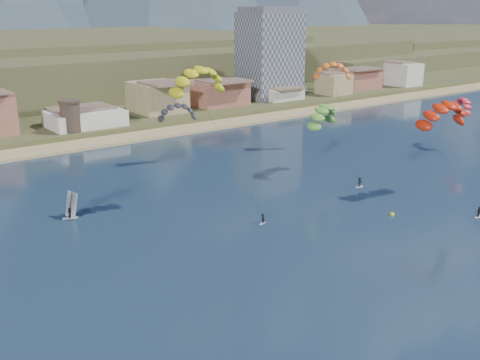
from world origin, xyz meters
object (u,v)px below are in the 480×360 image
object	(u,v)px
watchtower	(70,116)
kitesurfer_yellow	(198,77)
windsurfer	(71,210)
kitesurfer_orange	(443,110)
kitesurfer_green	(323,113)
buoy	(392,214)
apartment_tower	(270,54)

from	to	relation	value
watchtower	kitesurfer_yellow	bearing A→B (deg)	-91.85
watchtower	windsurfer	distance (m)	60.83
kitesurfer_orange	kitesurfer_green	world-z (taller)	kitesurfer_orange
kitesurfer_yellow	windsurfer	world-z (taller)	kitesurfer_yellow
watchtower	kitesurfer_orange	xyz separation A→B (m)	(38.23, -85.86, 9.88)
kitesurfer_green	windsurfer	xyz separation A→B (m)	(-52.55, 6.04, -11.70)
watchtower	buoy	world-z (taller)	watchtower
kitesurfer_green	windsurfer	world-z (taller)	kitesurfer_green
kitesurfer_orange	buoy	bearing A→B (deg)	-171.30
windsurfer	buoy	xyz separation A→B (m)	(44.65, -31.58, -1.30)
kitesurfer_yellow	windsurfer	bearing A→B (deg)	152.35
apartment_tower	kitesurfer_orange	xyz separation A→B (m)	(-41.77, -99.86, -1.57)
kitesurfer_yellow	buoy	distance (m)	40.30
kitesurfer_yellow	buoy	world-z (taller)	kitesurfer_yellow
kitesurfer_orange	windsurfer	distance (m)	68.31
watchtower	kitesurfer_orange	distance (m)	94.50
kitesurfer_orange	watchtower	bearing A→B (deg)	114.00
kitesurfer_yellow	kitesurfer_orange	world-z (taller)	kitesurfer_yellow
apartment_tower	buoy	bearing A→B (deg)	-119.17
apartment_tower	windsurfer	size ratio (longest dim) A/B	7.10
kitesurfer_orange	kitesurfer_green	distance (m)	24.55
watchtower	kitesurfer_yellow	distance (m)	69.00
kitesurfer_yellow	kitesurfer_orange	xyz separation A→B (m)	(40.39, -19.00, -7.08)
watchtower	buoy	size ratio (longest dim) A/B	10.91
watchtower	kitesurfer_yellow	xyz separation A→B (m)	(-2.16, -66.85, 16.96)
apartment_tower	watchtower	distance (m)	82.02
buoy	kitesurfer_yellow	bearing A→B (deg)	139.64
buoy	windsurfer	bearing A→B (deg)	144.73
apartment_tower	watchtower	bearing A→B (deg)	-170.07
kitesurfer_green	windsurfer	bearing A→B (deg)	173.45
apartment_tower	buoy	size ratio (longest dim) A/B	40.59
watchtower	buoy	bearing A→B (deg)	-75.41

